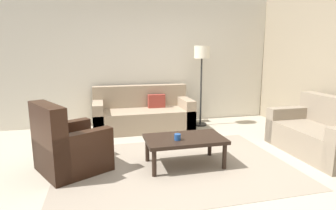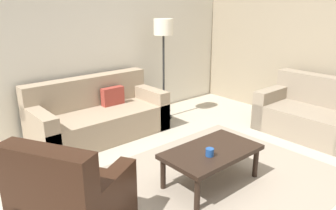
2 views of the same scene
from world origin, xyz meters
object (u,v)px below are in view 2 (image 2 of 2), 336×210
Objects in this scene: coffee_table at (211,154)px; lamp_standing at (163,38)px; cup at (210,152)px; couch_loveseat at (314,116)px; armchair_leather at (71,206)px; couch_main at (97,117)px.

lamp_standing is at bearing 63.66° from coffee_table.
lamp_standing is (1.12, 2.08, 0.96)m from cup.
couch_loveseat is 1.38× the size of coffee_table.
lamp_standing is at bearing 35.00° from armchair_leather.
couch_main is 2.30m from armchair_leather.
armchair_leather is at bearing 176.01° from couch_loveseat.
couch_loveseat is at bearing -2.00° from coffee_table.
couch_loveseat is 17.02× the size of cup.
couch_main is 1.17× the size of lamp_standing.
armchair_leather is at bearing 173.16° from coffee_table.
couch_main is at bearing 175.92° from lamp_standing.
lamp_standing is (2.57, 1.80, 1.10)m from armchair_leather.
couch_main is 22.50× the size of cup.
couch_main reaches higher than cup.
cup is at bearing -118.27° from lamp_standing.
cup reaches higher than coffee_table.
couch_main is 2.10m from coffee_table.
lamp_standing is (0.99, 1.99, 1.05)m from coffee_table.
couch_main is 1.84× the size of armchair_leather.
couch_loveseat reaches higher than coffee_table.
lamp_standing is (-1.30, 2.07, 1.11)m from couch_loveseat.
couch_main reaches higher than coffee_table.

